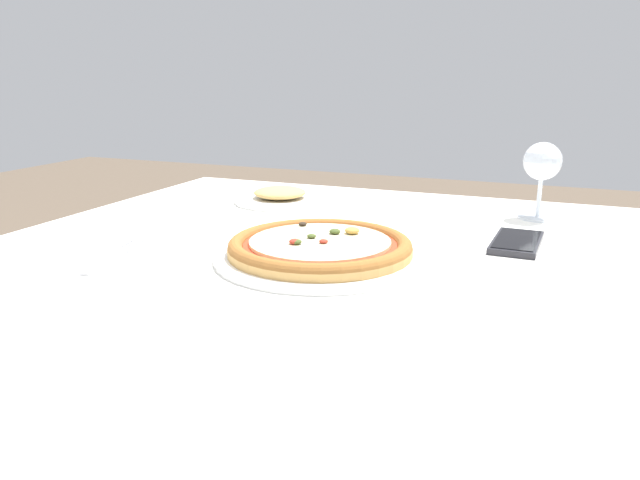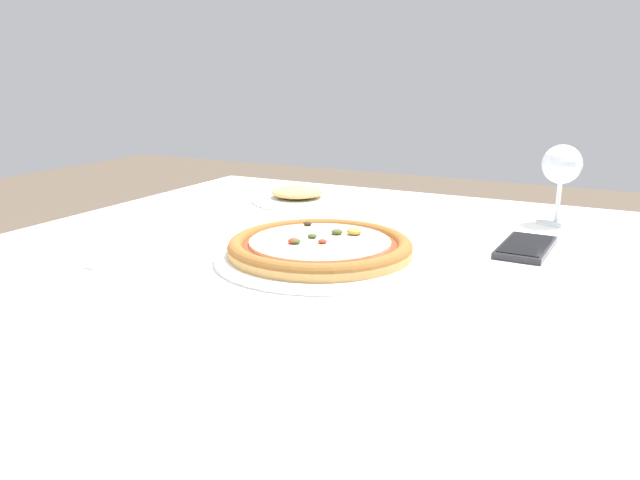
# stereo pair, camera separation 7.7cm
# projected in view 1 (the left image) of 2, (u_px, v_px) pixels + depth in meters

# --- Properties ---
(dining_table) EXTENTS (1.20, 1.11, 0.72)m
(dining_table) POSITION_uv_depth(u_px,v_px,m) (355.00, 316.00, 0.91)
(dining_table) COLOR #997047
(dining_table) RESTS_ON ground_plane
(pizza_plate) EXTENTS (0.31, 0.31, 0.04)m
(pizza_plate) POSITION_uv_depth(u_px,v_px,m) (320.00, 249.00, 0.90)
(pizza_plate) COLOR white
(pizza_plate) RESTS_ON dining_table
(fork) EXTENTS (0.06, 0.17, 0.00)m
(fork) POSITION_uv_depth(u_px,v_px,m) (116.00, 255.00, 0.92)
(fork) COLOR silver
(fork) RESTS_ON dining_table
(wine_glass_far_left) EXTENTS (0.07, 0.07, 0.14)m
(wine_glass_far_left) POSITION_uv_depth(u_px,v_px,m) (542.00, 165.00, 1.13)
(wine_glass_far_left) COLOR silver
(wine_glass_far_left) RESTS_ON dining_table
(cell_phone) EXTENTS (0.08, 0.15, 0.01)m
(cell_phone) POSITION_uv_depth(u_px,v_px,m) (517.00, 242.00, 0.98)
(cell_phone) COLOR #232328
(cell_phone) RESTS_ON dining_table
(side_plate) EXTENTS (0.18, 0.18, 0.03)m
(side_plate) POSITION_uv_depth(u_px,v_px,m) (280.00, 197.00, 1.29)
(side_plate) COLOR white
(side_plate) RESTS_ON dining_table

